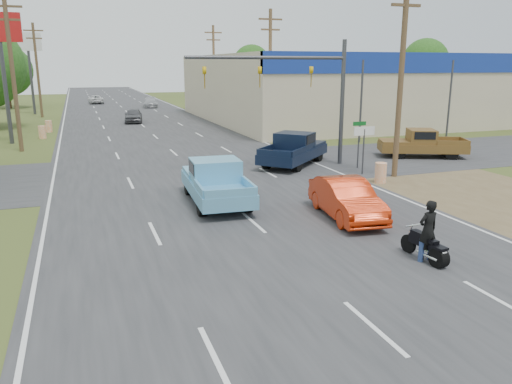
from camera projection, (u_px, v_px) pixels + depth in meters
name	position (u px, v px, depth m)	size (l,w,h in m)	color
ground	(373.00, 328.00, 10.97)	(200.00, 200.00, 0.00)	#3B461C
main_road	(143.00, 126.00, 47.50)	(15.00, 180.00, 0.02)	#2D2D30
cross_road	(194.00, 170.00, 27.41)	(120.00, 10.00, 0.02)	#2D2D30
dirt_verge	(458.00, 187.00, 23.67)	(8.00, 18.00, 0.01)	brown
big_box_store	(425.00, 86.00, 56.99)	(50.00, 28.10, 6.60)	#B7A88C
utility_pole_1	(401.00, 71.00, 24.61)	(2.00, 0.28, 10.00)	#4C3823
utility_pole_2	(270.00, 69.00, 41.05)	(2.00, 0.28, 10.00)	#4C3823
utility_pole_3	(214.00, 68.00, 57.48)	(2.00, 0.28, 10.00)	#4C3823
utility_pole_5	(12.00, 70.00, 32.15)	(2.00, 0.28, 10.00)	#4C3823
utility_pole_6	(37.00, 68.00, 54.06)	(2.00, 0.28, 10.00)	#4C3823
tree_2	(6.00, 70.00, 65.41)	(6.72, 6.72, 8.32)	#422D19
tree_3	(425.00, 62.00, 91.20)	(8.40, 8.40, 10.40)	#422D19
tree_5	(252.00, 64.00, 105.99)	(7.98, 7.98, 9.88)	#422D19
barrel_0	(381.00, 173.00, 24.40)	(0.56, 0.56, 1.00)	orange
barrel_1	(312.00, 146.00, 32.29)	(0.56, 0.56, 1.00)	orange
barrel_2	(42.00, 132.00, 39.14)	(0.56, 0.56, 1.00)	orange
barrel_3	(49.00, 126.00, 42.89)	(0.56, 0.56, 1.00)	orange
pole_sign_left_near	(0.00, 42.00, 35.02)	(3.00, 0.35, 9.20)	#3F3F44
pole_sign_left_far	(28.00, 51.00, 56.93)	(3.00, 0.35, 9.20)	#3F3F44
lane_sign	(364.00, 139.00, 25.95)	(1.20, 0.08, 2.52)	#3F3F44
street_name_sign	(359.00, 140.00, 27.58)	(0.80, 0.08, 2.61)	#3F3F44
signal_mast	(300.00, 80.00, 27.20)	(9.12, 0.40, 7.00)	#3F3F44
red_convertible	(346.00, 199.00, 18.72)	(1.55, 4.46, 1.47)	red
motorcycle	(427.00, 248.00, 14.59)	(0.57, 1.87, 0.95)	black
rider	(428.00, 233.00, 14.50)	(0.64, 0.42, 1.76)	black
blue_pickup	(215.00, 181.00, 20.84)	(2.47, 5.68, 1.84)	black
navy_pickup	(295.00, 149.00, 28.79)	(5.55, 5.46, 1.87)	black
brown_pickup	(420.00, 143.00, 31.17)	(5.63, 4.01, 1.74)	black
distant_car_grey	(133.00, 115.00, 50.01)	(1.67, 4.16, 1.42)	#4D4D51
distant_car_silver	(150.00, 102.00, 68.32)	(1.87, 4.59, 1.33)	#AEAEB3
distant_car_white	(96.00, 100.00, 74.67)	(2.01, 4.35, 1.21)	silver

